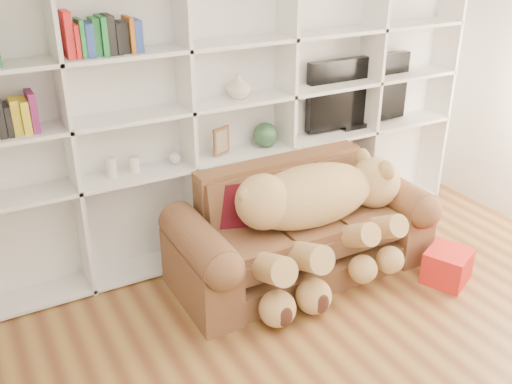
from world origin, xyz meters
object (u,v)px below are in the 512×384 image
gift_box (447,266)px  tv (358,93)px  teddy_bear (317,210)px  sofa (299,234)px

gift_box → tv: tv is taller
teddy_bear → gift_box: size_ratio=4.80×
teddy_bear → gift_box: bearing=-29.2°
teddy_bear → gift_box: 1.14m
teddy_bear → gift_box: teddy_bear is taller
teddy_bear → tv: size_ratio=1.47×
tv → sofa: bearing=-147.5°
gift_box → tv: 1.71m
sofa → teddy_bear: bearing=-76.2°
sofa → gift_box: 1.18m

